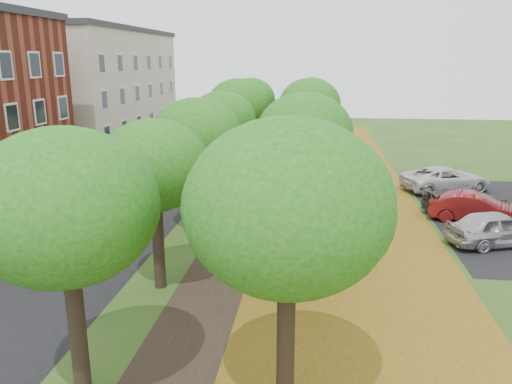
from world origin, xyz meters
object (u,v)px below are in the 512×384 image
(car_grey, at_px, (467,201))
(car_silver, at_px, (498,228))
(car_red, at_px, (476,208))
(car_white, at_px, (446,179))

(car_grey, bearing_deg, car_silver, 163.77)
(car_silver, distance_m, car_red, 3.12)
(car_red, bearing_deg, car_grey, 15.91)
(car_red, xyz_separation_m, car_white, (0.00, 6.13, 0.02))
(car_silver, height_order, car_red, car_silver)
(car_white, bearing_deg, car_grey, 159.01)
(car_grey, bearing_deg, car_white, -16.23)
(car_red, relative_size, car_white, 0.82)
(car_red, distance_m, car_grey, 1.54)
(car_red, xyz_separation_m, car_grey, (0.00, 1.53, -0.05))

